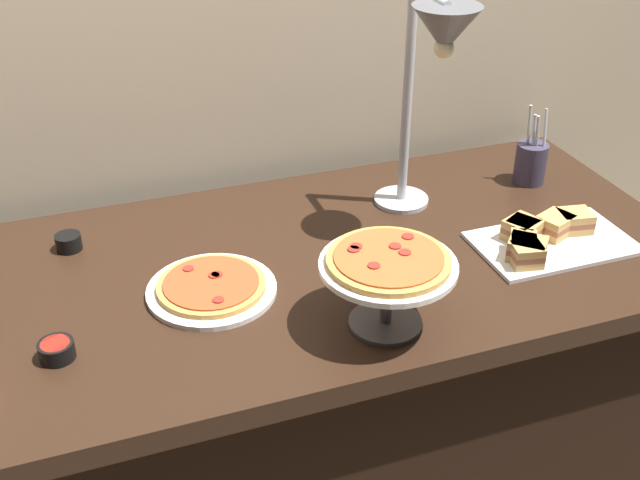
% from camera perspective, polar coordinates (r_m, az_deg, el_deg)
% --- Properties ---
extents(back_wall, '(4.40, 0.04, 2.40)m').
position_cam_1_polar(back_wall, '(2.04, -7.07, 16.01)').
color(back_wall, '#C6B593').
rests_on(back_wall, ground_plane).
extents(buffet_table, '(1.90, 0.84, 0.76)m').
position_cam_1_polar(buffet_table, '(2.01, -2.14, -10.82)').
color(buffet_table, black).
rests_on(buffet_table, ground_plane).
extents(heat_lamp, '(0.15, 0.31, 0.55)m').
position_cam_1_polar(heat_lamp, '(1.77, 8.46, 13.24)').
color(heat_lamp, '#B7BABF').
rests_on(heat_lamp, buffet_table).
extents(pizza_plate_front, '(0.28, 0.28, 0.03)m').
position_cam_1_polar(pizza_plate_front, '(1.70, -7.88, -3.44)').
color(pizza_plate_front, white).
rests_on(pizza_plate_front, buffet_table).
extents(pizza_plate_raised_stand, '(0.27, 0.27, 0.17)m').
position_cam_1_polar(pizza_plate_raised_stand, '(1.53, 4.96, -2.13)').
color(pizza_plate_raised_stand, '#595B60').
rests_on(pizza_plate_raised_stand, buffet_table).
extents(sandwich_platter, '(0.37, 0.22, 0.06)m').
position_cam_1_polar(sandwich_platter, '(1.90, 15.84, 0.14)').
color(sandwich_platter, white).
rests_on(sandwich_platter, buffet_table).
extents(sauce_cup_near, '(0.07, 0.07, 0.04)m').
position_cam_1_polar(sauce_cup_near, '(1.58, -18.59, -7.56)').
color(sauce_cup_near, black).
rests_on(sauce_cup_near, buffet_table).
extents(sauce_cup_far, '(0.06, 0.06, 0.04)m').
position_cam_1_polar(sauce_cup_far, '(1.91, -17.80, -0.11)').
color(sauce_cup_far, black).
rests_on(sauce_cup_far, buffet_table).
extents(utensil_holder, '(0.08, 0.08, 0.22)m').
position_cam_1_polar(utensil_holder, '(2.19, 15.05, 5.49)').
color(utensil_holder, '#383347').
rests_on(utensil_holder, buffet_table).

